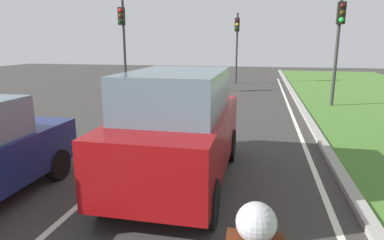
{
  "coord_description": "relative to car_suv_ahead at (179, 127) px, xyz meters",
  "views": [
    {
      "loc": [
        2.36,
        2.36,
        2.78
      ],
      "look_at": [
        0.95,
        9.0,
        1.2
      ],
      "focal_mm": 30.82,
      "sensor_mm": 36.0,
      "label": 1
    }
  ],
  "objects": [
    {
      "name": "ground_plane",
      "position": [
        -0.8,
        5.55,
        -1.17
      ],
      "size": [
        60.0,
        60.0,
        0.0
      ],
      "primitive_type": "plane",
      "color": "#383533"
    },
    {
      "name": "lane_line_center",
      "position": [
        -1.5,
        5.55,
        -1.16
      ],
      "size": [
        0.12,
        32.0,
        0.01
      ],
      "primitive_type": "cube",
      "color": "silver",
      "rests_on": "ground"
    },
    {
      "name": "lane_line_right_edge",
      "position": [
        2.8,
        5.55,
        -1.16
      ],
      "size": [
        0.12,
        32.0,
        0.01
      ],
      "primitive_type": "cube",
      "color": "silver",
      "rests_on": "ground"
    },
    {
      "name": "curb_right",
      "position": [
        3.3,
        5.55,
        -1.11
      ],
      "size": [
        0.24,
        48.0,
        0.12
      ],
      "primitive_type": "cube",
      "color": "#9E9B93",
      "rests_on": "ground"
    },
    {
      "name": "car_suv_ahead",
      "position": [
        0.0,
        0.0,
        0.0
      ],
      "size": [
        1.98,
        4.51,
        2.28
      ],
      "rotation": [
        0.0,
        0.0,
        -0.0
      ],
      "color": "maroon",
      "rests_on": "ground"
    },
    {
      "name": "traffic_light_near_right",
      "position": [
        4.67,
        9.37,
        2.01
      ],
      "size": [
        0.32,
        0.5,
        4.6
      ],
      "color": "#2D2D2D",
      "rests_on": "ground"
    },
    {
      "name": "traffic_light_overhead_left",
      "position": [
        -5.85,
        10.94,
        2.16
      ],
      "size": [
        0.32,
        0.5,
        5.01
      ],
      "color": "#2D2D2D",
      "rests_on": "ground"
    },
    {
      "name": "traffic_light_far_median",
      "position": [
        -0.27,
        17.39,
        2.05
      ],
      "size": [
        0.32,
        0.5,
        4.82
      ],
      "color": "#2D2D2D",
      "rests_on": "ground"
    }
  ]
}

